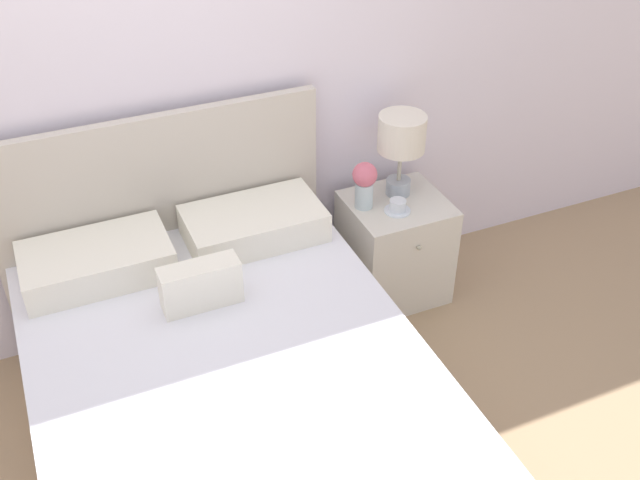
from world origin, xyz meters
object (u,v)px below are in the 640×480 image
at_px(bed, 231,399).
at_px(nightstand, 394,248).
at_px(teacup, 398,206).
at_px(flower_vase, 365,182).
at_px(table_lamp, 401,139).

xyz_separation_m(bed, nightstand, (1.10, 0.67, -0.03)).
bearing_deg(teacup, bed, -150.20).
height_order(bed, flower_vase, bed).
bearing_deg(flower_vase, nightstand, -11.90).
relative_size(table_lamp, teacup, 3.29).
distance_m(bed, nightstand, 1.29).
xyz_separation_m(nightstand, table_lamp, (0.04, 0.08, 0.58)).
distance_m(nightstand, teacup, 0.31).
height_order(nightstand, teacup, teacup).
bearing_deg(nightstand, table_lamp, 61.74).
distance_m(nightstand, flower_vase, 0.45).
relative_size(bed, nightstand, 3.57).
height_order(nightstand, table_lamp, table_lamp).
height_order(bed, teacup, bed).
bearing_deg(nightstand, bed, -148.45).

